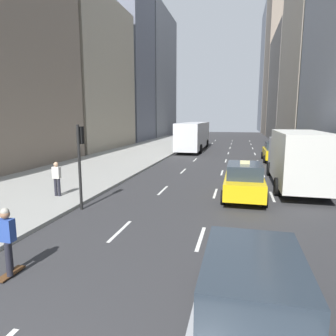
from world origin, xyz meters
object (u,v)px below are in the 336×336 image
object	(u,v)px
pedestrian_mid_block	(57,177)
taxi_lead	(244,180)
box_truck	(296,157)
traffic_light_pole	(80,153)
skateboarder	(7,239)
city_bus	(194,135)
taxi_second	(274,151)
sedan_black_near	(251,297)

from	to	relation	value
pedestrian_mid_block	taxi_lead	bearing A→B (deg)	14.05
box_truck	traffic_light_pole	size ratio (longest dim) A/B	2.33
taxi_lead	skateboarder	bearing A→B (deg)	-123.16
skateboarder	traffic_light_pole	distance (m)	5.69
taxi_lead	city_bus	xyz separation A→B (m)	(-5.61, 20.94, 0.91)
city_bus	pedestrian_mid_block	distance (m)	23.34
box_truck	skateboarder	bearing A→B (deg)	-125.71
skateboarder	pedestrian_mid_block	size ratio (longest dim) A/B	1.06
taxi_lead	city_bus	bearing A→B (deg)	105.00
skateboarder	traffic_light_pole	world-z (taller)	traffic_light_pole
taxi_lead	taxi_second	xyz separation A→B (m)	(2.80, 13.36, 0.00)
pedestrian_mid_block	traffic_light_pole	bearing A→B (deg)	-30.77
sedan_black_near	traffic_light_pole	xyz separation A→B (m)	(-6.75, 6.34, 1.55)
taxi_lead	traffic_light_pole	xyz separation A→B (m)	(-6.75, -3.35, 1.53)
skateboarder	sedan_black_near	bearing A→B (deg)	-9.26
sedan_black_near	skateboarder	world-z (taller)	skateboarder
skateboarder	traffic_light_pole	size ratio (longest dim) A/B	0.48
taxi_lead	box_truck	world-z (taller)	box_truck
city_bus	traffic_light_pole	size ratio (longest dim) A/B	3.23
skateboarder	city_bus	bearing A→B (deg)	89.79
taxi_lead	sedan_black_near	distance (m)	9.69
box_truck	skateboarder	world-z (taller)	box_truck
taxi_second	box_truck	bearing A→B (deg)	-90.00
taxi_lead	sedan_black_near	bearing A→B (deg)	-90.00
sedan_black_near	pedestrian_mid_block	world-z (taller)	pedestrian_mid_block
taxi_second	skateboarder	xyz separation A→B (m)	(-8.52, -22.12, 0.08)
box_truck	skateboarder	distance (m)	14.62
box_truck	traffic_light_pole	world-z (taller)	traffic_light_pole
box_truck	taxi_lead	bearing A→B (deg)	-132.11
taxi_second	traffic_light_pole	bearing A→B (deg)	-119.74
taxi_second	traffic_light_pole	xyz separation A→B (m)	(-9.55, -16.71, 1.53)
box_truck	skateboarder	xyz separation A→B (m)	(-8.52, -11.86, -0.75)
taxi_second	skateboarder	distance (m)	23.71
sedan_black_near	city_bus	distance (m)	31.15
sedan_black_near	city_bus	xyz separation A→B (m)	(-5.61, 30.63, 0.92)
taxi_second	city_bus	bearing A→B (deg)	138.00
taxi_lead	traffic_light_pole	distance (m)	7.69
box_truck	skateboarder	size ratio (longest dim) A/B	4.81
taxi_second	city_bus	distance (m)	11.36
box_truck	pedestrian_mid_block	world-z (taller)	box_truck
pedestrian_mid_block	city_bus	bearing A→B (deg)	82.36
pedestrian_mid_block	traffic_light_pole	distance (m)	2.65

